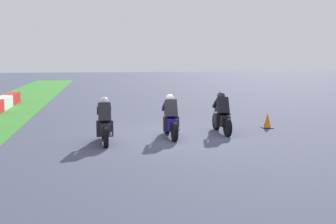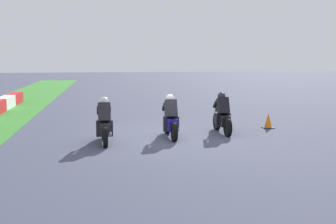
# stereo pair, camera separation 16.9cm
# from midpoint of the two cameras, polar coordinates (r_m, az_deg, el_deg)

# --- Properties ---
(ground_plane) EXTENTS (120.00, 120.00, 0.00)m
(ground_plane) POSITION_cam_midpoint_polar(r_m,az_deg,el_deg) (15.23, -0.53, -3.26)
(ground_plane) COLOR #41465B
(rider_lane_a) EXTENTS (2.04, 0.54, 1.51)m
(rider_lane_a) POSITION_cam_midpoint_polar(r_m,az_deg,el_deg) (15.92, 6.87, -0.56)
(rider_lane_a) COLOR black
(rider_lane_a) RESTS_ON ground_plane
(rider_lane_b) EXTENTS (2.04, 0.55, 1.51)m
(rider_lane_b) POSITION_cam_midpoint_polar(r_m,az_deg,el_deg) (14.94, 0.01, -1.04)
(rider_lane_b) COLOR black
(rider_lane_b) RESTS_ON ground_plane
(rider_lane_c) EXTENTS (2.04, 0.55, 1.51)m
(rider_lane_c) POSITION_cam_midpoint_polar(r_m,az_deg,el_deg) (14.15, -8.76, -1.61)
(rider_lane_c) COLOR black
(rider_lane_c) RESTS_ON ground_plane
(traffic_cone) EXTENTS (0.40, 0.40, 0.60)m
(traffic_cone) POSITION_cam_midpoint_polar(r_m,az_deg,el_deg) (17.36, 12.80, -1.17)
(traffic_cone) COLOR black
(traffic_cone) RESTS_ON ground_plane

